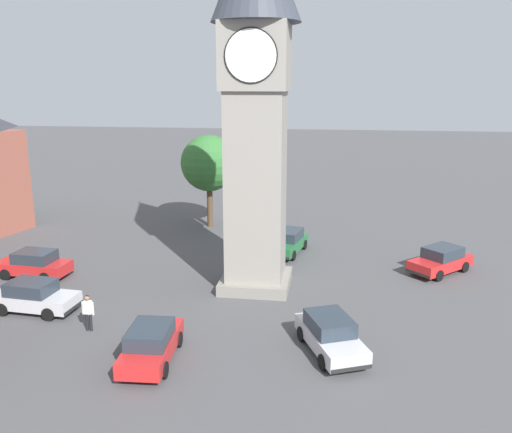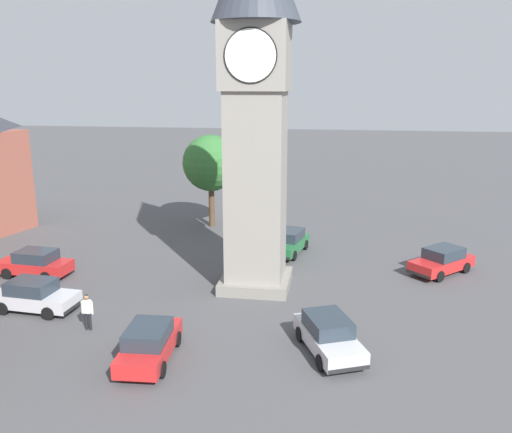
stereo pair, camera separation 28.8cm
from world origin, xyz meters
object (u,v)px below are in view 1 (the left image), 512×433
pedestrian (88,310)px  tree (209,163)px  car_silver_kerb (441,260)px  car_green_alley (34,264)px  car_blue_kerb (287,242)px  car_black_far (151,343)px  clock_tower (256,74)px  car_red_corner (330,335)px  car_white_side (34,296)px

pedestrian → tree: tree is taller
car_silver_kerb → tree: 18.10m
car_green_alley → pedestrian: size_ratio=2.50×
car_blue_kerb → car_silver_kerb: 9.47m
car_black_far → car_silver_kerb: bearing=42.6°
clock_tower → car_red_corner: size_ratio=4.31×
car_blue_kerb → car_green_alley: same height
car_red_corner → pedestrian: size_ratio=2.64×
clock_tower → car_black_far: bearing=-109.1°
clock_tower → car_green_alley: (-12.75, -0.38, -10.44)m
car_black_far → car_green_alley: (-9.80, 8.12, 0.00)m
clock_tower → car_black_far: (-2.95, -8.51, -10.44)m
car_red_corner → car_silver_kerb: bearing=58.9°
car_white_side → tree: tree is taller
car_black_far → pedestrian: size_ratio=2.50×
car_silver_kerb → tree: bearing=152.7°
car_white_side → car_black_far: 8.11m
car_silver_kerb → car_red_corner: bearing=-121.1°
car_red_corner → car_white_side: size_ratio=1.05×
clock_tower → car_silver_kerb: 15.16m
car_red_corner → car_green_alley: (-16.82, 6.33, 0.00)m
car_white_side → car_green_alley: (-2.60, 4.38, 0.00)m
pedestrian → car_white_side: bearing=156.0°
clock_tower → car_green_alley: size_ratio=4.54×
car_green_alley → tree: (7.45, 12.18, 4.12)m
pedestrian → tree: size_ratio=0.24×
car_green_alley → pedestrian: (6.13, -5.96, 0.25)m
car_silver_kerb → car_white_side: (-20.50, -8.47, 0.00)m
car_white_side → car_green_alley: bearing=120.7°
car_red_corner → tree: tree is taller
clock_tower → car_blue_kerb: (1.17, 6.03, -10.44)m
pedestrian → car_red_corner: bearing=-2.0°
car_green_alley → car_silver_kerb: bearing=10.0°
car_green_alley → tree: size_ratio=0.60×
car_black_far → car_green_alley: bearing=140.4°
car_silver_kerb → car_white_side: same height
clock_tower → tree: size_ratio=2.73×
tree → car_black_far: bearing=-83.4°
clock_tower → pedestrian: bearing=-136.2°
clock_tower → tree: bearing=114.2°
tree → car_white_side: bearing=-106.3°
car_green_alley → car_white_side: bearing=-59.3°
car_green_alley → tree: bearing=58.6°
car_white_side → car_black_far: bearing=-27.4°
car_red_corner → car_green_alley: same height
car_blue_kerb → tree: size_ratio=0.63×
pedestrian → car_black_far: bearing=-30.5°
clock_tower → car_red_corner: bearing=-58.8°
car_red_corner → car_white_side: (-14.22, 1.95, 0.00)m
car_blue_kerb → car_green_alley: (-13.92, -6.41, 0.00)m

